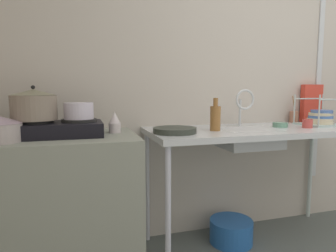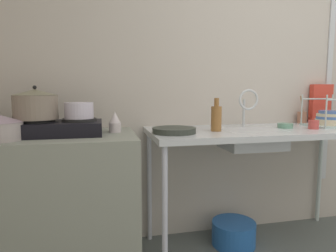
{
  "view_description": "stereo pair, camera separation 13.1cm",
  "coord_description": "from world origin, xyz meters",
  "px_view_note": "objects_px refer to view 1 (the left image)",
  "views": [
    {
      "loc": [
        -1.73,
        -0.6,
        1.19
      ],
      "look_at": [
        -1.16,
        1.33,
        0.96
      ],
      "focal_mm": 31.57,
      "sensor_mm": 36.0,
      "label": 1
    },
    {
      "loc": [
        -1.61,
        -0.63,
        1.19
      ],
      "look_at": [
        -1.16,
        1.33,
        0.96
      ],
      "focal_mm": 31.57,
      "sensor_mm": 36.0,
      "label": 2
    }
  ],
  "objects_px": {
    "pot_on_right_burner": "(79,111)",
    "dish_rack": "(320,118)",
    "utensil_jar": "(294,117)",
    "bucket_on_floor": "(231,231)",
    "percolator": "(115,123)",
    "cup_by_rack": "(307,124)",
    "frying_pan": "(175,130)",
    "small_bowl_on_drainboard": "(280,125)",
    "stove": "(58,128)",
    "faucet": "(244,102)",
    "cereal_box": "(311,103)",
    "sink_basin": "(249,138)",
    "bottle_by_sink": "(215,117)",
    "pot_on_left_burner": "(34,105)"
  },
  "relations": [
    {
      "from": "pot_on_left_burner",
      "to": "cup_by_rack",
      "type": "xyz_separation_m",
      "value": [
        1.93,
        -0.09,
        -0.16
      ]
    },
    {
      "from": "faucet",
      "to": "utensil_jar",
      "type": "relative_size",
      "value": 1.24
    },
    {
      "from": "utensil_jar",
      "to": "frying_pan",
      "type": "bearing_deg",
      "value": -164.38
    },
    {
      "from": "pot_on_right_burner",
      "to": "utensil_jar",
      "type": "xyz_separation_m",
      "value": [
        1.84,
        0.27,
        -0.1
      ]
    },
    {
      "from": "stove",
      "to": "bucket_on_floor",
      "type": "distance_m",
      "value": 1.53
    },
    {
      "from": "cereal_box",
      "to": "sink_basin",
      "type": "bearing_deg",
      "value": -156.62
    },
    {
      "from": "pot_on_right_burner",
      "to": "percolator",
      "type": "relative_size",
      "value": 1.28
    },
    {
      "from": "dish_rack",
      "to": "cup_by_rack",
      "type": "bearing_deg",
      "value": -152.28
    },
    {
      "from": "sink_basin",
      "to": "frying_pan",
      "type": "height_order",
      "value": "frying_pan"
    },
    {
      "from": "stove",
      "to": "utensil_jar",
      "type": "distance_m",
      "value": 1.99
    },
    {
      "from": "bottle_by_sink",
      "to": "bucket_on_floor",
      "type": "relative_size",
      "value": 0.68
    },
    {
      "from": "pot_on_left_burner",
      "to": "cereal_box",
      "type": "relative_size",
      "value": 0.8
    },
    {
      "from": "frying_pan",
      "to": "small_bowl_on_drainboard",
      "type": "xyz_separation_m",
      "value": [
        0.89,
        0.09,
        -0.0
      ]
    },
    {
      "from": "pot_on_left_burner",
      "to": "utensil_jar",
      "type": "distance_m",
      "value": 2.12
    },
    {
      "from": "bucket_on_floor",
      "to": "frying_pan",
      "type": "bearing_deg",
      "value": -165.64
    },
    {
      "from": "utensil_jar",
      "to": "pot_on_right_burner",
      "type": "bearing_deg",
      "value": -171.57
    },
    {
      "from": "faucet",
      "to": "cup_by_rack",
      "type": "height_order",
      "value": "faucet"
    },
    {
      "from": "cup_by_rack",
      "to": "small_bowl_on_drainboard",
      "type": "xyz_separation_m",
      "value": [
        -0.17,
        0.1,
        -0.01
      ]
    },
    {
      "from": "pot_on_right_burner",
      "to": "bucket_on_floor",
      "type": "height_order",
      "value": "pot_on_right_burner"
    },
    {
      "from": "dish_rack",
      "to": "utensil_jar",
      "type": "xyz_separation_m",
      "value": [
        -0.06,
        0.24,
        -0.0
      ]
    },
    {
      "from": "cup_by_rack",
      "to": "faucet",
      "type": "bearing_deg",
      "value": 155.86
    },
    {
      "from": "sink_basin",
      "to": "dish_rack",
      "type": "xyz_separation_m",
      "value": [
        0.69,
        0.05,
        0.13
      ]
    },
    {
      "from": "stove",
      "to": "utensil_jar",
      "type": "height_order",
      "value": "utensil_jar"
    },
    {
      "from": "pot_on_right_burner",
      "to": "dish_rack",
      "type": "distance_m",
      "value": 1.91
    },
    {
      "from": "utensil_jar",
      "to": "bucket_on_floor",
      "type": "xyz_separation_m",
      "value": [
        -0.72,
        -0.21,
        -0.88
      ]
    },
    {
      "from": "cup_by_rack",
      "to": "bucket_on_floor",
      "type": "distance_m",
      "value": 1.03
    },
    {
      "from": "bottle_by_sink",
      "to": "frying_pan",
      "type": "bearing_deg",
      "value": -173.9
    },
    {
      "from": "cup_by_rack",
      "to": "cereal_box",
      "type": "bearing_deg",
      "value": 45.54
    },
    {
      "from": "utensil_jar",
      "to": "bucket_on_floor",
      "type": "height_order",
      "value": "utensil_jar"
    },
    {
      "from": "pot_on_right_burner",
      "to": "dish_rack",
      "type": "xyz_separation_m",
      "value": [
        1.91,
        0.04,
        -0.1
      ]
    },
    {
      "from": "cup_by_rack",
      "to": "bottle_by_sink",
      "type": "relative_size",
      "value": 0.32
    },
    {
      "from": "percolator",
      "to": "bucket_on_floor",
      "type": "distance_m",
      "value": 1.27
    },
    {
      "from": "pot_on_left_burner",
      "to": "utensil_jar",
      "type": "relative_size",
      "value": 1.13
    },
    {
      "from": "dish_rack",
      "to": "small_bowl_on_drainboard",
      "type": "relative_size",
      "value": 2.74
    },
    {
      "from": "dish_rack",
      "to": "cereal_box",
      "type": "xyz_separation_m",
      "value": [
        0.12,
        0.24,
        0.11
      ]
    },
    {
      "from": "pot_on_right_burner",
      "to": "sink_basin",
      "type": "relative_size",
      "value": 0.42
    },
    {
      "from": "bottle_by_sink",
      "to": "cereal_box",
      "type": "relative_size",
      "value": 0.68
    },
    {
      "from": "stove",
      "to": "faucet",
      "type": "distance_m",
      "value": 1.38
    },
    {
      "from": "dish_rack",
      "to": "cereal_box",
      "type": "distance_m",
      "value": 0.3
    },
    {
      "from": "percolator",
      "to": "cup_by_rack",
      "type": "height_order",
      "value": "percolator"
    },
    {
      "from": "pot_on_left_burner",
      "to": "utensil_jar",
      "type": "bearing_deg",
      "value": 7.41
    },
    {
      "from": "utensil_jar",
      "to": "dish_rack",
      "type": "bearing_deg",
      "value": -74.78
    },
    {
      "from": "pot_on_right_burner",
      "to": "frying_pan",
      "type": "relative_size",
      "value": 0.62
    },
    {
      "from": "pot_on_left_burner",
      "to": "sink_basin",
      "type": "height_order",
      "value": "pot_on_left_burner"
    },
    {
      "from": "frying_pan",
      "to": "utensil_jar",
      "type": "distance_m",
      "value": 1.28
    },
    {
      "from": "percolator",
      "to": "bucket_on_floor",
      "type": "relative_size",
      "value": 0.42
    },
    {
      "from": "stove",
      "to": "bucket_on_floor",
      "type": "bearing_deg",
      "value": 2.74
    },
    {
      "from": "pot_on_left_burner",
      "to": "faucet",
      "type": "xyz_separation_m",
      "value": [
        1.49,
        0.11,
        0.0
      ]
    },
    {
      "from": "sink_basin",
      "to": "small_bowl_on_drainboard",
      "type": "relative_size",
      "value": 3.73
    },
    {
      "from": "pot_on_left_burner",
      "to": "frying_pan",
      "type": "distance_m",
      "value": 0.89
    }
  ]
}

